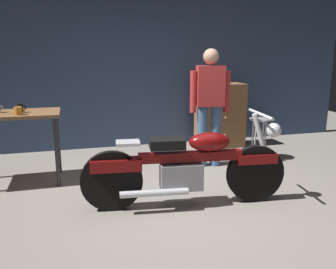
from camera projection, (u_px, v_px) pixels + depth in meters
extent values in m
plane|color=gray|center=(185.00, 209.00, 3.70)|extent=(12.00, 12.00, 0.00)
cube|color=#384C70|center=(135.00, 57.00, 5.98)|extent=(8.00, 0.12, 3.10)
cube|color=brown|center=(4.00, 115.00, 4.24)|extent=(1.30, 0.64, 0.04)
cylinder|color=#2D2D33|center=(57.00, 152.00, 4.25)|extent=(0.05, 0.05, 0.86)
cylinder|color=#2D2D33|center=(58.00, 142.00, 4.73)|extent=(0.05, 0.05, 0.86)
cylinder|color=black|center=(255.00, 174.00, 3.82)|extent=(0.64, 0.15, 0.64)
cylinder|color=black|center=(112.00, 181.00, 3.60)|extent=(0.64, 0.15, 0.64)
cube|color=maroon|center=(256.00, 158.00, 3.78)|extent=(0.45, 0.19, 0.10)
cube|color=maroon|center=(116.00, 165.00, 3.57)|extent=(0.54, 0.24, 0.12)
cube|color=gray|center=(181.00, 176.00, 3.70)|extent=(0.47, 0.29, 0.28)
cube|color=maroon|center=(191.00, 156.00, 3.67)|extent=(1.10, 0.23, 0.10)
ellipsoid|color=maroon|center=(209.00, 142.00, 3.66)|extent=(0.46, 0.27, 0.20)
cube|color=black|center=(167.00, 143.00, 3.60)|extent=(0.39, 0.28, 0.10)
cube|color=silver|center=(128.00, 143.00, 3.54)|extent=(0.26, 0.23, 0.03)
cylinder|color=silver|center=(262.00, 144.00, 3.76)|extent=(0.27, 0.08, 0.68)
cylinder|color=silver|center=(260.00, 114.00, 3.68)|extent=(0.11, 0.60, 0.03)
sphere|color=silver|center=(274.00, 130.00, 3.74)|extent=(0.16, 0.16, 0.16)
cylinder|color=silver|center=(154.00, 193.00, 3.55)|extent=(0.70, 0.16, 0.07)
cylinder|color=#446590|center=(216.00, 136.00, 5.06)|extent=(0.15, 0.15, 0.88)
cylinder|color=#446590|center=(202.00, 136.00, 5.04)|extent=(0.15, 0.15, 0.88)
cube|color=#BF3333|center=(210.00, 86.00, 4.88)|extent=(0.41, 0.28, 0.56)
cylinder|color=#BF3333|center=(227.00, 91.00, 4.92)|extent=(0.09, 0.09, 0.58)
cylinder|color=#BF3333|center=(193.00, 92.00, 4.88)|extent=(0.09, 0.09, 0.58)
sphere|color=tan|center=(211.00, 57.00, 4.79)|extent=(0.22, 0.22, 0.22)
cylinder|color=#B2B2B7|center=(260.00, 119.00, 5.29)|extent=(0.32, 0.32, 0.02)
cylinder|color=#B2B2B7|center=(265.00, 139.00, 5.39)|extent=(0.02, 0.02, 0.62)
cylinder|color=#B2B2B7|center=(255.00, 138.00, 5.46)|extent=(0.02, 0.02, 0.62)
cylinder|color=#B2B2B7|center=(252.00, 140.00, 5.33)|extent=(0.02, 0.02, 0.62)
cylinder|color=#B2B2B7|center=(262.00, 142.00, 5.26)|extent=(0.02, 0.02, 0.62)
cube|color=brown|center=(220.00, 115.00, 6.09)|extent=(0.80, 0.44, 1.10)
sphere|color=tan|center=(226.00, 100.00, 5.81)|extent=(0.04, 0.04, 0.04)
sphere|color=tan|center=(226.00, 118.00, 5.88)|extent=(0.04, 0.04, 0.04)
sphere|color=tan|center=(225.00, 135.00, 5.95)|extent=(0.04, 0.04, 0.04)
cylinder|color=black|center=(20.00, 108.00, 4.24)|extent=(0.07, 0.07, 0.11)
torus|color=black|center=(24.00, 107.00, 4.25)|extent=(0.06, 0.01, 0.06)
cylinder|color=orange|center=(18.00, 111.00, 4.09)|extent=(0.09, 0.09, 0.09)
torus|color=orange|center=(23.00, 110.00, 4.10)|extent=(0.05, 0.01, 0.05)
torus|color=white|center=(1.00, 108.00, 4.25)|extent=(0.06, 0.01, 0.06)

